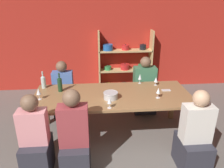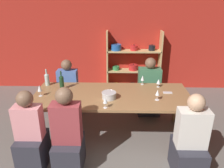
{
  "view_description": "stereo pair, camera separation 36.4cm",
  "coord_description": "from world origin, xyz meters",
  "px_view_note": "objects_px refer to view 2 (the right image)",
  "views": [
    {
      "loc": [
        -0.11,
        -1.65,
        2.28
      ],
      "look_at": [
        0.17,
        1.72,
        0.92
      ],
      "focal_mm": 35.0,
      "sensor_mm": 36.0,
      "label": 1
    },
    {
      "loc": [
        0.25,
        -1.66,
        2.28
      ],
      "look_at": [
        0.17,
        1.72,
        0.92
      ],
      "focal_mm": 35.0,
      "sensor_mm": 36.0,
      "label": 2
    }
  ],
  "objects_px": {
    "wine_bottle_dark": "(62,82)",
    "wine_glass_white_b": "(68,101)",
    "dining_table": "(112,99)",
    "wine_glass_white_a": "(159,82)",
    "shelf_unit": "(133,67)",
    "wine_glass_red_b": "(40,89)",
    "wine_glass_empty_a": "(105,101)",
    "person_far_b": "(148,93)",
    "wine_bottle_green": "(47,79)",
    "person_far_a": "(69,93)",
    "mixing_bowl": "(109,95)",
    "wine_glass_red_a": "(143,78)",
    "wine_glass_white_c": "(158,93)",
    "person_near_b": "(189,146)",
    "cell_phone": "(168,93)",
    "person_near_a": "(68,140)",
    "person_near_c": "(31,140)"
  },
  "relations": [
    {
      "from": "person_far_b",
      "to": "person_near_a",
      "type": "bearing_deg",
      "value": 51.99
    },
    {
      "from": "dining_table",
      "to": "wine_glass_white_c",
      "type": "distance_m",
      "value": 0.76
    },
    {
      "from": "mixing_bowl",
      "to": "wine_bottle_green",
      "type": "bearing_deg",
      "value": 154.97
    },
    {
      "from": "shelf_unit",
      "to": "wine_glass_empty_a",
      "type": "bearing_deg",
      "value": -102.97
    },
    {
      "from": "wine_glass_white_a",
      "to": "cell_phone",
      "type": "height_order",
      "value": "wine_glass_white_a"
    },
    {
      "from": "dining_table",
      "to": "wine_bottle_dark",
      "type": "xyz_separation_m",
      "value": [
        -0.88,
        0.22,
        0.21
      ]
    },
    {
      "from": "mixing_bowl",
      "to": "person_near_c",
      "type": "distance_m",
      "value": 1.3
    },
    {
      "from": "wine_bottle_dark",
      "to": "wine_glass_red_b",
      "type": "distance_m",
      "value": 0.41
    },
    {
      "from": "wine_glass_empty_a",
      "to": "wine_glass_red_b",
      "type": "xyz_separation_m",
      "value": [
        -1.08,
        0.38,
        0.01
      ]
    },
    {
      "from": "wine_glass_white_b",
      "to": "cell_phone",
      "type": "distance_m",
      "value": 1.65
    },
    {
      "from": "shelf_unit",
      "to": "wine_glass_red_b",
      "type": "height_order",
      "value": "shelf_unit"
    },
    {
      "from": "cell_phone",
      "to": "person_near_a",
      "type": "xyz_separation_m",
      "value": [
        -1.52,
        -0.92,
        -0.31
      ]
    },
    {
      "from": "shelf_unit",
      "to": "person_near_a",
      "type": "height_order",
      "value": "shelf_unit"
    },
    {
      "from": "person_far_b",
      "to": "dining_table",
      "type": "bearing_deg",
      "value": 49.46
    },
    {
      "from": "wine_glass_white_b",
      "to": "person_near_a",
      "type": "xyz_separation_m",
      "value": [
        0.04,
        -0.36,
        -0.41
      ]
    },
    {
      "from": "wine_bottle_dark",
      "to": "wine_glass_white_b",
      "type": "xyz_separation_m",
      "value": [
        0.26,
        -0.68,
        -0.03
      ]
    },
    {
      "from": "wine_bottle_green",
      "to": "wine_glass_white_b",
      "type": "bearing_deg",
      "value": -56.27
    },
    {
      "from": "dining_table",
      "to": "cell_phone",
      "type": "bearing_deg",
      "value": 5.64
    },
    {
      "from": "wine_glass_white_a",
      "to": "wine_glass_red_a",
      "type": "relative_size",
      "value": 0.85
    },
    {
      "from": "wine_bottle_green",
      "to": "cell_phone",
      "type": "xyz_separation_m",
      "value": [
        2.12,
        -0.3,
        -0.12
      ]
    },
    {
      "from": "dining_table",
      "to": "mixing_bowl",
      "type": "xyz_separation_m",
      "value": [
        -0.04,
        -0.14,
        0.13
      ]
    },
    {
      "from": "wine_bottle_dark",
      "to": "wine_glass_empty_a",
      "type": "height_order",
      "value": "wine_bottle_dark"
    },
    {
      "from": "mixing_bowl",
      "to": "wine_bottle_green",
      "type": "xyz_separation_m",
      "value": [
        -1.14,
        0.53,
        0.06
      ]
    },
    {
      "from": "wine_bottle_green",
      "to": "wine_glass_red_b",
      "type": "relative_size",
      "value": 1.64
    },
    {
      "from": "wine_glass_red_a",
      "to": "wine_glass_red_b",
      "type": "relative_size",
      "value": 0.96
    },
    {
      "from": "wine_bottle_dark",
      "to": "wine_glass_white_c",
      "type": "xyz_separation_m",
      "value": [
        1.59,
        -0.4,
        -0.02
      ]
    },
    {
      "from": "cell_phone",
      "to": "person_far_b",
      "type": "xyz_separation_m",
      "value": [
        -0.2,
        0.77,
        -0.35
      ]
    },
    {
      "from": "shelf_unit",
      "to": "wine_glass_red_b",
      "type": "xyz_separation_m",
      "value": [
        -1.65,
        -2.08,
        0.27
      ]
    },
    {
      "from": "person_near_c",
      "to": "wine_glass_red_b",
      "type": "bearing_deg",
      "value": 95.56
    },
    {
      "from": "wine_glass_white_c",
      "to": "wine_bottle_dark",
      "type": "bearing_deg",
      "value": 165.91
    },
    {
      "from": "wine_glass_empty_a",
      "to": "person_far_b",
      "type": "distance_m",
      "value": 1.63
    },
    {
      "from": "mixing_bowl",
      "to": "person_near_a",
      "type": "relative_size",
      "value": 0.19
    },
    {
      "from": "wine_glass_white_b",
      "to": "person_near_c",
      "type": "xyz_separation_m",
      "value": [
        -0.48,
        -0.34,
        -0.44
      ]
    },
    {
      "from": "person_near_a",
      "to": "wine_glass_white_a",
      "type": "bearing_deg",
      "value": 39.85
    },
    {
      "from": "person_near_b",
      "to": "person_far_b",
      "type": "relative_size",
      "value": 1.02
    },
    {
      "from": "wine_glass_white_a",
      "to": "wine_glass_red_b",
      "type": "bearing_deg",
      "value": -167.94
    },
    {
      "from": "wine_bottle_green",
      "to": "person_far_b",
      "type": "distance_m",
      "value": 2.04
    },
    {
      "from": "wine_bottle_green",
      "to": "shelf_unit",
      "type": "bearing_deg",
      "value": 44.08
    },
    {
      "from": "wine_bottle_green",
      "to": "person_far_a",
      "type": "bearing_deg",
      "value": 60.01
    },
    {
      "from": "wine_glass_white_a",
      "to": "wine_glass_empty_a",
      "type": "distance_m",
      "value": 1.22
    },
    {
      "from": "dining_table",
      "to": "wine_glass_white_a",
      "type": "bearing_deg",
      "value": 22.91
    },
    {
      "from": "dining_table",
      "to": "wine_glass_red_b",
      "type": "xyz_separation_m",
      "value": [
        -1.16,
        -0.08,
        0.21
      ]
    },
    {
      "from": "wine_bottle_green",
      "to": "wine_glass_white_a",
      "type": "xyz_separation_m",
      "value": [
        2.01,
        -0.04,
        -0.02
      ]
    },
    {
      "from": "person_far_a",
      "to": "person_far_b",
      "type": "relative_size",
      "value": 0.96
    },
    {
      "from": "wine_glass_red_b",
      "to": "wine_bottle_dark",
      "type": "bearing_deg",
      "value": 45.82
    },
    {
      "from": "dining_table",
      "to": "wine_glass_red_a",
      "type": "xyz_separation_m",
      "value": [
        0.55,
        0.46,
        0.2
      ]
    },
    {
      "from": "wine_bottle_dark",
      "to": "wine_glass_white_c",
      "type": "height_order",
      "value": "wine_bottle_dark"
    },
    {
      "from": "wine_bottle_dark",
      "to": "wine_glass_empty_a",
      "type": "relative_size",
      "value": 1.96
    },
    {
      "from": "person_near_a",
      "to": "person_near_b",
      "type": "xyz_separation_m",
      "value": [
        1.63,
        -0.06,
        -0.02
      ]
    },
    {
      "from": "wine_glass_white_a",
      "to": "wine_glass_white_c",
      "type": "xyz_separation_m",
      "value": [
        -0.11,
        -0.53,
        0.02
      ]
    }
  ]
}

